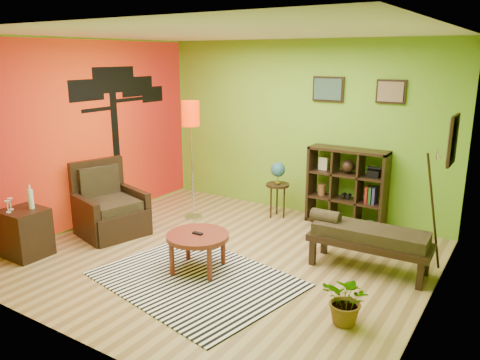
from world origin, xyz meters
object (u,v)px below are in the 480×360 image
Objects in this scene: armchair at (109,212)px; globe_table at (278,176)px; potted_plant at (347,305)px; coffee_table at (198,239)px; side_cabinet at (25,232)px; floor_lamp at (191,124)px; bench at (366,236)px; cube_shelf at (347,187)px.

armchair is 2.65m from globe_table.
armchair is at bearing 172.91° from potted_plant.
coffee_table reaches higher than potted_plant.
side_cabinet reaches higher than coffee_table.
armchair is 0.57× the size of floor_lamp.
side_cabinet is 0.64× the size of bench.
side_cabinet is at bearing -132.78° from cube_shelf.
coffee_table is at bearing 21.99° from side_cabinet.
bench is 1.34m from potted_plant.
potted_plant is at bearing -69.52° from cube_shelf.
armchair reaches higher than coffee_table.
potted_plant is (3.18, -1.64, -1.32)m from floor_lamp.
floor_lamp reaches higher than side_cabinet.
coffee_table is 2.33m from side_cabinet.
globe_table is at bearing 34.81° from floor_lamp.
bench is (1.71, 1.12, 0.03)m from coffee_table.
armchair is 1.20m from side_cabinet.
cube_shelf is at bearing 118.58° from bench.
cube_shelf is (0.96, 2.50, 0.20)m from coffee_table.
bench reaches higher than potted_plant.
globe_table is 1.10m from cube_shelf.
globe_table is at bearing 148.37° from bench.
armchair is 1.17× the size of globe_table.
floor_lamp is 3.15m from bench.
potted_plant is (1.00, -2.67, -0.40)m from cube_shelf.
side_cabinet is 1.04× the size of globe_table.
armchair is 1.79m from floor_lamp.
potted_plant is at bearing -27.25° from floor_lamp.
coffee_table is at bearing -146.76° from bench.
floor_lamp reaches higher than armchair.
coffee_table is 2.04m from bench.
globe_table is (1.77, 1.94, 0.37)m from armchair.
floor_lamp is (0.93, 2.33, 1.20)m from side_cabinet.
side_cabinet is at bearing -111.77° from floor_lamp.
bench is 2.86× the size of potted_plant.
coffee_table is 2.68m from cube_shelf.
cube_shelf is 0.81× the size of bench.
potted_plant is at bearing 9.57° from side_cabinet.
armchair is 1.12× the size of side_cabinet.
floor_lamp is 2.59m from cube_shelf.
cube_shelf is 2.31× the size of potted_plant.
globe_table reaches higher than coffee_table.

